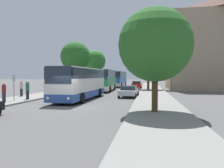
{
  "coord_description": "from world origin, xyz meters",
  "views": [
    {
      "loc": [
        6.22,
        -16.73,
        2.47
      ],
      "look_at": [
        1.34,
        13.18,
        1.39
      ],
      "focal_mm": 35.0,
      "sensor_mm": 36.0,
      "label": 1
    }
  ],
  "objects_px": {
    "tree_left_far": "(75,57)",
    "pedestrian_waiting_far": "(27,90)",
    "bus_stop_sign": "(14,84)",
    "tree_right_near": "(148,64)",
    "bus_front": "(80,83)",
    "bus_rear": "(118,79)",
    "parked_car_right_near": "(129,91)",
    "pedestrian_walking_back": "(21,88)",
    "parked_car_right_far": "(137,85)",
    "tree_left_near": "(95,61)",
    "bus_middle": "(105,80)",
    "pedestrian_waiting_near": "(4,92)",
    "tree_right_mid": "(155,45)"
  },
  "relations": [
    {
      "from": "pedestrian_waiting_near",
      "to": "pedestrian_walking_back",
      "type": "height_order",
      "value": "pedestrian_walking_back"
    },
    {
      "from": "bus_front",
      "to": "pedestrian_waiting_far",
      "type": "bearing_deg",
      "value": -155.48
    },
    {
      "from": "bus_rear",
      "to": "pedestrian_walking_back",
      "type": "distance_m",
      "value": 27.98
    },
    {
      "from": "parked_car_right_far",
      "to": "tree_left_far",
      "type": "relative_size",
      "value": 0.48
    },
    {
      "from": "bus_middle",
      "to": "bus_stop_sign",
      "type": "distance_m",
      "value": 17.98
    },
    {
      "from": "parked_car_right_far",
      "to": "parked_car_right_near",
      "type": "bearing_deg",
      "value": 89.68
    },
    {
      "from": "bus_rear",
      "to": "parked_car_right_near",
      "type": "bearing_deg",
      "value": -77.31
    },
    {
      "from": "bus_front",
      "to": "tree_right_near",
      "type": "height_order",
      "value": "tree_right_near"
    },
    {
      "from": "tree_left_near",
      "to": "pedestrian_waiting_near",
      "type": "bearing_deg",
      "value": -90.94
    },
    {
      "from": "bus_front",
      "to": "parked_car_right_far",
      "type": "bearing_deg",
      "value": 78.01
    },
    {
      "from": "bus_front",
      "to": "pedestrian_walking_back",
      "type": "relative_size",
      "value": 6.15
    },
    {
      "from": "pedestrian_waiting_near",
      "to": "tree_right_near",
      "type": "relative_size",
      "value": 0.27
    },
    {
      "from": "tree_left_far",
      "to": "tree_right_near",
      "type": "xyz_separation_m",
      "value": [
        13.17,
        0.46,
        -1.45
      ]
    },
    {
      "from": "pedestrian_waiting_near",
      "to": "pedestrian_waiting_far",
      "type": "xyz_separation_m",
      "value": [
        0.69,
        2.68,
        0.07
      ]
    },
    {
      "from": "pedestrian_waiting_near",
      "to": "pedestrian_waiting_far",
      "type": "distance_m",
      "value": 2.77
    },
    {
      "from": "bus_front",
      "to": "parked_car_right_far",
      "type": "distance_m",
      "value": 20.94
    },
    {
      "from": "bus_middle",
      "to": "tree_left_far",
      "type": "distance_m",
      "value": 7.64
    },
    {
      "from": "parked_car_right_far",
      "to": "pedestrian_walking_back",
      "type": "xyz_separation_m",
      "value": [
        -12.32,
        -19.42,
        0.29
      ]
    },
    {
      "from": "pedestrian_waiting_far",
      "to": "tree_right_mid",
      "type": "xyz_separation_m",
      "value": [
        12.38,
        -5.73,
        3.39
      ]
    },
    {
      "from": "tree_right_near",
      "to": "tree_right_mid",
      "type": "distance_m",
      "value": 24.36
    },
    {
      "from": "pedestrian_waiting_near",
      "to": "tree_right_mid",
      "type": "height_order",
      "value": "tree_right_mid"
    },
    {
      "from": "tree_right_near",
      "to": "tree_left_near",
      "type": "bearing_deg",
      "value": 139.07
    },
    {
      "from": "parked_car_right_far",
      "to": "tree_right_mid",
      "type": "bearing_deg",
      "value": 95.14
    },
    {
      "from": "parked_car_right_far",
      "to": "tree_right_mid",
      "type": "height_order",
      "value": "tree_right_mid"
    },
    {
      "from": "pedestrian_waiting_near",
      "to": "tree_left_near",
      "type": "xyz_separation_m",
      "value": [
        0.53,
        31.89,
        4.98
      ]
    },
    {
      "from": "bus_stop_sign",
      "to": "parked_car_right_near",
      "type": "bearing_deg",
      "value": 32.01
    },
    {
      "from": "bus_stop_sign",
      "to": "tree_right_near",
      "type": "relative_size",
      "value": 0.37
    },
    {
      "from": "parked_car_right_near",
      "to": "bus_stop_sign",
      "type": "relative_size",
      "value": 1.66
    },
    {
      "from": "parked_car_right_near",
      "to": "bus_stop_sign",
      "type": "height_order",
      "value": "bus_stop_sign"
    },
    {
      "from": "parked_car_right_near",
      "to": "tree_right_near",
      "type": "relative_size",
      "value": 0.62
    },
    {
      "from": "tree_left_far",
      "to": "pedestrian_waiting_far",
      "type": "bearing_deg",
      "value": -86.41
    },
    {
      "from": "pedestrian_waiting_near",
      "to": "tree_left_near",
      "type": "bearing_deg",
      "value": -65.42
    },
    {
      "from": "parked_car_right_far",
      "to": "bus_stop_sign",
      "type": "distance_m",
      "value": 25.84
    },
    {
      "from": "bus_front",
      "to": "parked_car_right_near",
      "type": "height_order",
      "value": "bus_front"
    },
    {
      "from": "tree_right_near",
      "to": "bus_front",
      "type": "bearing_deg",
      "value": -113.34
    },
    {
      "from": "pedestrian_waiting_far",
      "to": "pedestrian_walking_back",
      "type": "relative_size",
      "value": 1.03
    },
    {
      "from": "bus_middle",
      "to": "bus_stop_sign",
      "type": "relative_size",
      "value": 4.28
    },
    {
      "from": "pedestrian_walking_back",
      "to": "tree_left_near",
      "type": "distance_m",
      "value": 26.8
    },
    {
      "from": "tree_left_near",
      "to": "bus_middle",
      "type": "bearing_deg",
      "value": -69.4
    },
    {
      "from": "pedestrian_waiting_near",
      "to": "tree_left_far",
      "type": "xyz_separation_m",
      "value": [
        -0.45,
        20.85,
        5.01
      ]
    },
    {
      "from": "pedestrian_waiting_far",
      "to": "tree_right_near",
      "type": "distance_m",
      "value": 22.45
    },
    {
      "from": "bus_stop_sign",
      "to": "bus_middle",
      "type": "bearing_deg",
      "value": 72.07
    },
    {
      "from": "bus_stop_sign",
      "to": "pedestrian_waiting_near",
      "type": "bearing_deg",
      "value": -89.7
    },
    {
      "from": "pedestrian_walking_back",
      "to": "tree_left_far",
      "type": "bearing_deg",
      "value": -144.57
    },
    {
      "from": "bus_rear",
      "to": "parked_car_right_near",
      "type": "distance_m",
      "value": 24.99
    },
    {
      "from": "bus_stop_sign",
      "to": "pedestrian_walking_back",
      "type": "xyz_separation_m",
      "value": [
        -1.82,
        4.16,
        -0.62
      ]
    },
    {
      "from": "bus_middle",
      "to": "pedestrian_walking_back",
      "type": "distance_m",
      "value": 14.9
    },
    {
      "from": "bus_rear",
      "to": "tree_right_near",
      "type": "bearing_deg",
      "value": -56.44
    },
    {
      "from": "tree_left_near",
      "to": "tree_right_near",
      "type": "xyz_separation_m",
      "value": [
        12.19,
        -10.57,
        -1.41
      ]
    },
    {
      "from": "bus_rear",
      "to": "bus_stop_sign",
      "type": "relative_size",
      "value": 4.17
    }
  ]
}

